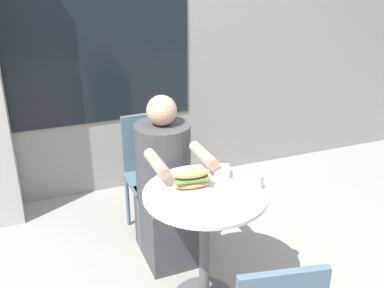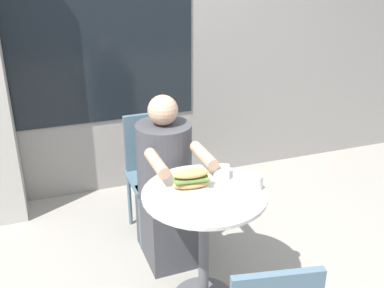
{
  "view_description": "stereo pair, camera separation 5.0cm",
  "coord_description": "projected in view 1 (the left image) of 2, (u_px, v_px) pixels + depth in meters",
  "views": [
    {
      "loc": [
        -0.82,
        -1.93,
        1.93
      ],
      "look_at": [
        0.0,
        0.2,
        0.94
      ],
      "focal_mm": 42.0,
      "sensor_mm": 36.0,
      "label": 1
    },
    {
      "loc": [
        -0.77,
        -1.95,
        1.93
      ],
      "look_at": [
        0.0,
        0.2,
        0.94
      ],
      "focal_mm": 42.0,
      "sensor_mm": 36.0,
      "label": 2
    }
  ],
  "objects": [
    {
      "name": "sandwich_on_plate",
      "position": [
        192.0,
        180.0,
        2.41
      ],
      "size": [
        0.21,
        0.19,
        0.12
      ],
      "rotation": [
        0.0,
        0.0,
        -0.1
      ],
      "color": "white",
      "rests_on": "cafe_table"
    },
    {
      "name": "storefront_wall",
      "position": [
        127.0,
        23.0,
        3.5
      ],
      "size": [
        8.0,
        0.09,
        2.8
      ],
      "color": "gray",
      "rests_on": "ground_plane"
    },
    {
      "name": "drink_cup",
      "position": [
        256.0,
        181.0,
        2.42
      ],
      "size": [
        0.08,
        0.08,
        0.08
      ],
      "color": "silver",
      "rests_on": "cafe_table"
    },
    {
      "name": "napkin_box",
      "position": [
        221.0,
        171.0,
        2.55
      ],
      "size": [
        0.12,
        0.12,
        0.06
      ],
      "rotation": [
        0.0,
        0.0,
        -0.41
      ],
      "color": "silver",
      "rests_on": "cafe_table"
    },
    {
      "name": "cafe_table",
      "position": [
        205.0,
        224.0,
        2.48
      ],
      "size": [
        0.67,
        0.67,
        0.74
      ],
      "color": "beige",
      "rests_on": "ground_plane"
    },
    {
      "name": "seated_diner",
      "position": [
        166.0,
        191.0,
        2.93
      ],
      "size": [
        0.37,
        0.65,
        1.12
      ],
      "rotation": [
        0.0,
        0.0,
        3.16
      ],
      "color": "#424247",
      "rests_on": "ground_plane"
    },
    {
      "name": "diner_chair",
      "position": [
        150.0,
        163.0,
        3.21
      ],
      "size": [
        0.39,
        0.39,
        0.87
      ],
      "rotation": [
        0.0,
        0.0,
        3.16
      ],
      "color": "slate",
      "rests_on": "ground_plane"
    }
  ]
}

